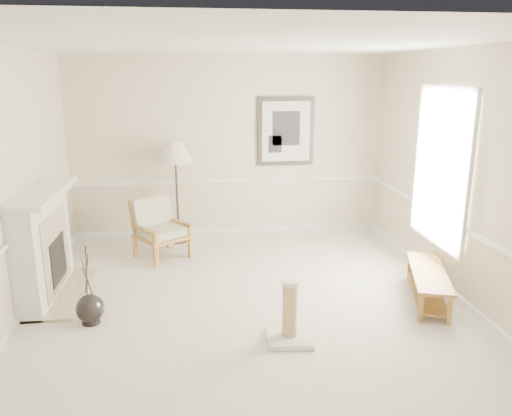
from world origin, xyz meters
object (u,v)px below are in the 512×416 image
at_px(bench, 428,281).
at_px(scratching_post, 290,322).
at_px(floor_vase, 90,309).
at_px(armchair, 158,225).
at_px(floor_lamp, 175,155).

height_order(bench, scratching_post, scratching_post).
distance_m(floor_vase, bench, 3.85).
bearing_deg(bench, scratching_post, -158.68).
bearing_deg(armchair, floor_vase, -141.98).
bearing_deg(scratching_post, armchair, 118.87).
relative_size(floor_vase, floor_lamp, 0.55).
bearing_deg(scratching_post, bench, 21.32).
bearing_deg(floor_lamp, floor_vase, -108.58).
relative_size(floor_lamp, scratching_post, 2.51).
xyz_separation_m(floor_lamp, bench, (2.97, -2.53, -1.16)).
distance_m(floor_lamp, bench, 4.07).
bearing_deg(bench, floor_vase, -178.72).
bearing_deg(armchair, scratching_post, -96.22).
height_order(floor_vase, scratching_post, floor_vase).
relative_size(floor_vase, bench, 0.66).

